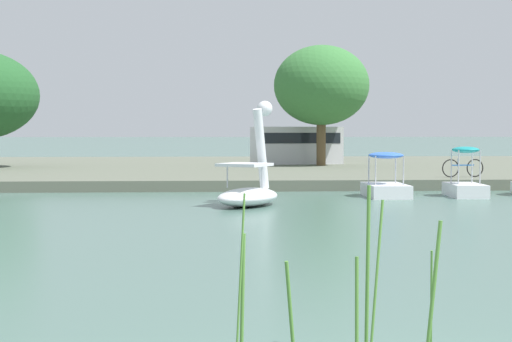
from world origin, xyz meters
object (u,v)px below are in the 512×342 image
at_px(swan_boat, 250,187).
at_px(parked_van, 296,144).
at_px(pedal_boat_teal, 465,182).
at_px(bicycle_parked, 463,168).
at_px(pedal_boat_blue, 386,183).
at_px(tree_broadleaf_left, 321,86).

relative_size(swan_boat, parked_van, 0.61).
bearing_deg(swan_boat, pedal_boat_teal, 20.69).
xyz_separation_m(swan_boat, parked_van, (3.35, 18.41, 0.89)).
height_order(swan_boat, pedal_boat_teal, swan_boat).
bearing_deg(swan_boat, bicycle_parked, 38.70).
bearing_deg(pedal_boat_teal, swan_boat, -159.31).
distance_m(pedal_boat_blue, bicycle_parked, 5.30).
bearing_deg(swan_boat, parked_van, 79.69).
bearing_deg(bicycle_parked, swan_boat, -141.30).
xyz_separation_m(swan_boat, pedal_boat_teal, (6.84, 2.58, -0.07)).
distance_m(tree_broadleaf_left, bicycle_parked, 11.05).
height_order(pedal_boat_teal, bicycle_parked, pedal_boat_teal).
bearing_deg(pedal_boat_blue, swan_boat, -148.64).
bearing_deg(bicycle_parked, tree_broadleaf_left, 110.94).
distance_m(pedal_boat_teal, parked_van, 16.23).
bearing_deg(parked_van, pedal_boat_teal, -77.55).
height_order(pedal_boat_teal, tree_broadleaf_left, tree_broadleaf_left).
xyz_separation_m(pedal_boat_blue, bicycle_parked, (3.69, 3.79, 0.27)).
bearing_deg(pedal_boat_teal, pedal_boat_blue, 178.35).
bearing_deg(bicycle_parked, parked_van, 111.47).
bearing_deg(tree_broadleaf_left, pedal_boat_teal, -79.49).
height_order(bicycle_parked, parked_van, parked_van).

